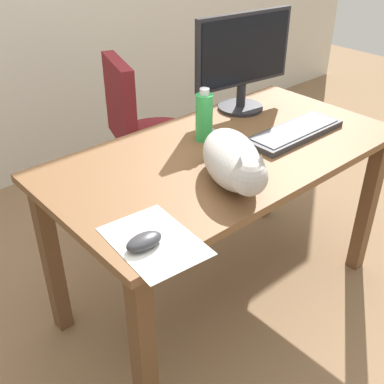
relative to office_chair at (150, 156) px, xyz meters
name	(u,v)px	position (x,y,z in m)	size (l,w,h in m)	color
ground_plane	(220,292)	(-0.14, -0.68, -0.38)	(8.00, 8.00, 0.00)	#846647
desk	(225,175)	(-0.14, -0.68, 0.23)	(1.37, 0.71, 0.72)	brown
office_chair	(150,156)	(0.00, 0.00, 0.00)	(0.50, 0.48, 0.90)	black
monitor	(243,59)	(0.19, -0.44, 0.57)	(0.48, 0.20, 0.42)	#232328
keyboard	(295,132)	(0.16, -0.77, 0.35)	(0.44, 0.15, 0.03)	#333338
cat	(233,160)	(-0.29, -0.86, 0.42)	(0.36, 0.53, 0.20)	#B2ADA8
computer_mouse	(144,241)	(-0.72, -0.95, 0.36)	(0.11, 0.06, 0.04)	#333338
paper_sheet	(154,241)	(-0.68, -0.95, 0.34)	(0.21, 0.30, 0.00)	white
water_bottle	(204,117)	(-0.14, -0.56, 0.44)	(0.07, 0.07, 0.21)	green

